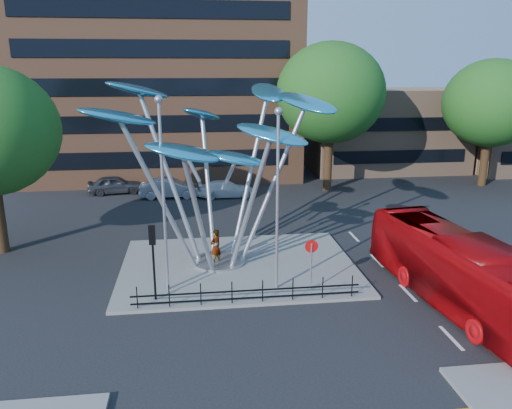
{
  "coord_description": "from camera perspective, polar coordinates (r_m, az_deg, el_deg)",
  "views": [
    {
      "loc": [
        -3.1,
        -18.06,
        10.07
      ],
      "look_at": [
        -0.33,
        4.0,
        3.93
      ],
      "focal_mm": 35.0,
      "sensor_mm": 36.0,
      "label": 1
    }
  ],
  "objects": [
    {
      "name": "ground",
      "position": [
        20.91,
        2.33,
        -13.37
      ],
      "size": [
        120.0,
        120.0,
        0.0
      ],
      "primitive_type": "plane",
      "color": "black",
      "rests_on": "ground"
    },
    {
      "name": "traffic_island",
      "position": [
        26.14,
        -2.02,
        -7.06
      ],
      "size": [
        12.0,
        9.0,
        0.15
      ],
      "primitive_type": "cube",
      "color": "slate",
      "rests_on": "ground"
    },
    {
      "name": "brick_tower",
      "position": [
        50.38,
        -11.16,
        20.78
      ],
      "size": [
        25.0,
        15.0,
        30.0
      ],
      "primitive_type": "cube",
      "color": "brown",
      "rests_on": "ground"
    },
    {
      "name": "low_building_near",
      "position": [
        52.07,
        14.57,
        8.25
      ],
      "size": [
        15.0,
        8.0,
        8.0
      ],
      "primitive_type": "cube",
      "color": "#A47C60",
      "rests_on": "ground"
    },
    {
      "name": "tree_right",
      "position": [
        41.62,
        8.52,
        12.47
      ],
      "size": [
        8.8,
        8.8,
        12.11
      ],
      "color": "black",
      "rests_on": "ground"
    },
    {
      "name": "tree_far",
      "position": [
        47.37,
        25.3,
        10.41
      ],
      "size": [
        8.0,
        8.0,
        10.81
      ],
      "color": "black",
      "rests_on": "ground"
    },
    {
      "name": "leaf_sculpture",
      "position": [
        24.97,
        -4.77,
        8.02
      ],
      "size": [
        12.72,
        9.54,
        9.51
      ],
      "color": "#9EA0A5",
      "rests_on": "traffic_island"
    },
    {
      "name": "street_lamp_left",
      "position": [
        22.11,
        -10.63,
        2.86
      ],
      "size": [
        0.36,
        0.36,
        8.8
      ],
      "color": "#9EA0A5",
      "rests_on": "traffic_island"
    },
    {
      "name": "street_lamp_right",
      "position": [
        21.94,
        2.48,
        2.31
      ],
      "size": [
        0.36,
        0.36,
        8.3
      ],
      "color": "#9EA0A5",
      "rests_on": "traffic_island"
    },
    {
      "name": "traffic_light_island",
      "position": [
        21.95,
        -11.72,
        -4.76
      ],
      "size": [
        0.28,
        0.18,
        3.42
      ],
      "color": "black",
      "rests_on": "traffic_island"
    },
    {
      "name": "no_entry_sign_island",
      "position": [
        22.75,
        6.34,
        -5.94
      ],
      "size": [
        0.6,
        0.1,
        2.45
      ],
      "color": "#9EA0A5",
      "rests_on": "traffic_island"
    },
    {
      "name": "pedestrian_railing_front",
      "position": [
        22.03,
        -0.99,
        -10.16
      ],
      "size": [
        10.0,
        0.06,
        1.0
      ],
      "color": "black",
      "rests_on": "traffic_island"
    },
    {
      "name": "red_bus",
      "position": [
        23.41,
        22.12,
        -6.98
      ],
      "size": [
        3.86,
        11.69,
        3.2
      ],
      "primitive_type": "imported",
      "rotation": [
        0.0,
        0.0,
        0.1
      ],
      "color": "#A6070B",
      "rests_on": "ground"
    },
    {
      "name": "pedestrian",
      "position": [
        25.99,
        -4.64,
        -4.83
      ],
      "size": [
        0.81,
        0.79,
        1.88
      ],
      "primitive_type": "imported",
      "rotation": [
        0.0,
        0.0,
        3.88
      ],
      "color": "gray",
      "rests_on": "traffic_island"
    },
    {
      "name": "parked_car_left",
      "position": [
        42.61,
        -15.79,
        2.2
      ],
      "size": [
        4.56,
        2.31,
        1.49
      ],
      "primitive_type": "imported",
      "rotation": [
        0.0,
        0.0,
        1.7
      ],
      "color": "#3A3B41",
      "rests_on": "ground"
    },
    {
      "name": "parked_car_mid",
      "position": [
        40.27,
        -9.85,
        1.86
      ],
      "size": [
        4.72,
        1.65,
        1.55
      ],
      "primitive_type": "imported",
      "rotation": [
        0.0,
        0.0,
        1.57
      ],
      "color": "#A1A3A9",
      "rests_on": "ground"
    },
    {
      "name": "parked_car_right",
      "position": [
        39.96,
        -3.4,
        1.78
      ],
      "size": [
        4.59,
        2.03,
        1.31
      ],
      "primitive_type": "imported",
      "rotation": [
        0.0,
        0.0,
        1.61
      ],
      "color": "silver",
      "rests_on": "ground"
    }
  ]
}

